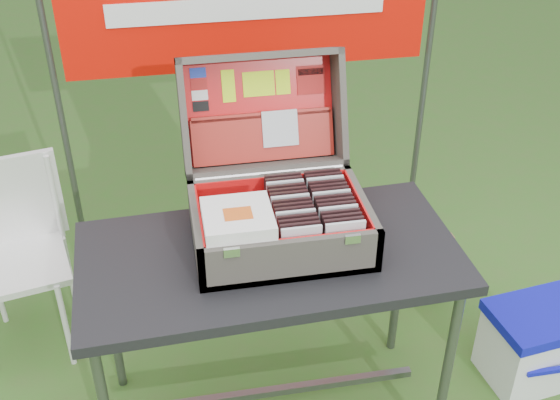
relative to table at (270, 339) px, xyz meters
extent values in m
cube|color=black|center=(0.00, 0.00, 0.38)|extent=(1.31, 0.69, 0.04)
cylinder|color=#59595B|center=(0.59, -0.26, -0.02)|extent=(0.04, 0.04, 0.77)
cylinder|color=#59595B|center=(-0.59, 0.26, -0.02)|extent=(0.04, 0.04, 0.77)
cylinder|color=#59595B|center=(0.59, 0.26, -0.02)|extent=(0.04, 0.04, 0.77)
cube|color=#59595B|center=(0.00, 0.00, -0.28)|extent=(1.14, 0.03, 0.03)
cube|color=#555047|center=(0.05, 0.04, 0.42)|extent=(0.59, 0.42, 0.02)
cube|color=#555047|center=(0.05, -0.16, 0.48)|extent=(0.59, 0.02, 0.16)
cube|color=#555047|center=(0.05, 0.24, 0.48)|extent=(0.59, 0.02, 0.16)
cube|color=#555047|center=(-0.24, 0.04, 0.48)|extent=(0.02, 0.42, 0.16)
cube|color=#555047|center=(0.33, 0.04, 0.48)|extent=(0.02, 0.42, 0.16)
cube|color=red|center=(0.05, 0.04, 0.43)|extent=(0.54, 0.38, 0.01)
cube|color=silver|center=(-0.14, -0.17, 0.55)|extent=(0.05, 0.01, 0.03)
cube|color=silver|center=(0.24, -0.17, 0.55)|extent=(0.05, 0.01, 0.03)
cylinder|color=silver|center=(0.05, 0.25, 0.56)|extent=(0.53, 0.02, 0.02)
cube|color=#555047|center=(0.05, 0.46, 0.71)|extent=(0.59, 0.17, 0.40)
cube|color=#555047|center=(0.05, 0.47, 0.92)|extent=(0.59, 0.16, 0.08)
cube|color=#555047|center=(0.05, 0.33, 0.55)|extent=(0.59, 0.16, 0.08)
cube|color=#555047|center=(-0.24, 0.40, 0.73)|extent=(0.02, 0.30, 0.45)
cube|color=#555047|center=(0.33, 0.40, 0.73)|extent=(0.02, 0.30, 0.45)
cube|color=red|center=(0.05, 0.45, 0.71)|extent=(0.54, 0.14, 0.35)
cube|color=red|center=(0.05, -0.14, 0.49)|extent=(0.54, 0.01, 0.14)
cube|color=red|center=(0.05, 0.23, 0.49)|extent=(0.54, 0.01, 0.14)
cube|color=red|center=(-0.22, 0.04, 0.49)|extent=(0.01, 0.38, 0.14)
cube|color=red|center=(0.31, 0.04, 0.49)|extent=(0.01, 0.38, 0.14)
cube|color=maroon|center=(0.05, 0.40, 0.63)|extent=(0.52, 0.09, 0.17)
cube|color=maroon|center=(0.05, 0.42, 0.71)|extent=(0.51, 0.03, 0.03)
cube|color=silver|center=(0.11, 0.39, 0.66)|extent=(0.13, 0.06, 0.13)
cube|color=#1933B2|center=(-0.17, 0.50, 0.86)|extent=(0.06, 0.02, 0.03)
cube|color=#A91412|center=(-0.17, 0.48, 0.82)|extent=(0.06, 0.02, 0.03)
cube|color=white|center=(-0.17, 0.47, 0.78)|extent=(0.06, 0.02, 0.03)
cube|color=black|center=(-0.17, 0.46, 0.75)|extent=(0.06, 0.02, 0.03)
cube|color=#CAFE10|center=(-0.07, 0.48, 0.81)|extent=(0.05, 0.04, 0.11)
cube|color=#CAFE10|center=(0.05, 0.48, 0.81)|extent=(0.12, 0.03, 0.09)
cube|color=#CAFE10|center=(0.14, 0.48, 0.81)|extent=(0.05, 0.03, 0.09)
cube|color=#A91412|center=(0.24, 0.48, 0.81)|extent=(0.11, 0.04, 0.10)
cube|color=black|center=(0.24, 0.49, 0.84)|extent=(0.10, 0.01, 0.02)
cube|color=silver|center=(0.08, -0.12, 0.51)|extent=(0.13, 0.01, 0.15)
cube|color=black|center=(0.08, -0.10, 0.51)|extent=(0.13, 0.01, 0.15)
cube|color=black|center=(0.08, -0.07, 0.51)|extent=(0.13, 0.01, 0.15)
cube|color=black|center=(0.08, -0.05, 0.51)|extent=(0.13, 0.01, 0.15)
cube|color=silver|center=(0.08, -0.03, 0.51)|extent=(0.13, 0.01, 0.15)
cube|color=black|center=(0.08, -0.01, 0.51)|extent=(0.13, 0.01, 0.15)
cube|color=black|center=(0.08, 0.02, 0.51)|extent=(0.13, 0.01, 0.15)
cube|color=black|center=(0.08, 0.04, 0.51)|extent=(0.13, 0.01, 0.15)
cube|color=silver|center=(0.08, 0.06, 0.51)|extent=(0.13, 0.01, 0.15)
cube|color=black|center=(0.08, 0.09, 0.51)|extent=(0.13, 0.01, 0.15)
cube|color=black|center=(0.08, 0.11, 0.51)|extent=(0.13, 0.01, 0.15)
cube|color=black|center=(0.08, 0.13, 0.51)|extent=(0.13, 0.01, 0.15)
cube|color=silver|center=(0.08, 0.16, 0.51)|extent=(0.13, 0.01, 0.15)
cube|color=black|center=(0.08, 0.18, 0.51)|extent=(0.13, 0.01, 0.15)
cube|color=black|center=(0.08, 0.20, 0.51)|extent=(0.13, 0.01, 0.15)
cube|color=silver|center=(0.23, -0.12, 0.51)|extent=(0.13, 0.01, 0.15)
cube|color=black|center=(0.23, -0.10, 0.51)|extent=(0.13, 0.01, 0.15)
cube|color=black|center=(0.23, -0.07, 0.51)|extent=(0.13, 0.01, 0.15)
cube|color=black|center=(0.23, -0.05, 0.51)|extent=(0.13, 0.01, 0.15)
cube|color=silver|center=(0.23, -0.03, 0.51)|extent=(0.13, 0.01, 0.15)
cube|color=black|center=(0.23, -0.01, 0.51)|extent=(0.13, 0.01, 0.15)
cube|color=black|center=(0.23, 0.02, 0.51)|extent=(0.13, 0.01, 0.15)
cube|color=black|center=(0.23, 0.04, 0.51)|extent=(0.13, 0.01, 0.15)
cube|color=silver|center=(0.23, 0.06, 0.51)|extent=(0.13, 0.01, 0.15)
cube|color=black|center=(0.23, 0.09, 0.51)|extent=(0.13, 0.01, 0.15)
cube|color=black|center=(0.23, 0.11, 0.51)|extent=(0.13, 0.01, 0.15)
cube|color=black|center=(0.23, 0.13, 0.51)|extent=(0.13, 0.01, 0.15)
cube|color=silver|center=(0.23, 0.16, 0.51)|extent=(0.13, 0.01, 0.15)
cube|color=black|center=(0.23, 0.18, 0.51)|extent=(0.13, 0.01, 0.15)
cube|color=black|center=(0.23, 0.20, 0.51)|extent=(0.13, 0.01, 0.15)
cube|color=white|center=(-0.11, -0.04, 0.56)|extent=(0.22, 0.22, 0.00)
cube|color=white|center=(-0.11, -0.04, 0.57)|extent=(0.22, 0.22, 0.00)
cube|color=white|center=(-0.11, -0.04, 0.57)|extent=(0.22, 0.22, 0.00)
cube|color=white|center=(-0.11, -0.04, 0.58)|extent=(0.22, 0.22, 0.00)
cube|color=white|center=(-0.11, -0.04, 0.58)|extent=(0.22, 0.22, 0.00)
cube|color=white|center=(-0.11, -0.04, 0.59)|extent=(0.22, 0.22, 0.00)
cube|color=white|center=(-0.11, -0.04, 0.59)|extent=(0.22, 0.22, 0.01)
cube|color=white|center=(-0.11, -0.04, 0.60)|extent=(0.22, 0.22, 0.00)
cube|color=white|center=(-0.11, -0.04, 0.60)|extent=(0.22, 0.22, 0.00)
cube|color=#D85919|center=(-0.11, -0.05, 0.61)|extent=(0.09, 0.07, 0.00)
cube|color=white|center=(1.11, 0.00, -0.25)|extent=(0.41, 0.33, 0.30)
cube|color=#0E10B4|center=(1.11, 0.00, -0.08)|extent=(0.43, 0.35, 0.05)
cube|color=#0E10B4|center=(1.11, -0.15, -0.22)|extent=(0.23, 0.02, 0.02)
cube|color=silver|center=(-0.96, 0.58, 0.03)|extent=(0.46, 0.46, 0.03)
cube|color=silver|center=(-0.96, 0.76, 0.24)|extent=(0.38, 0.11, 0.40)
cylinder|color=silver|center=(-0.80, 0.42, -0.19)|extent=(0.02, 0.02, 0.43)
cylinder|color=silver|center=(-0.80, 0.74, -0.19)|extent=(0.02, 0.02, 0.43)
cylinder|color=silver|center=(-0.80, 0.76, 0.23)|extent=(0.02, 0.02, 0.40)
cube|color=olive|center=(0.79, 0.55, -0.23)|extent=(0.33, 0.10, 0.35)
cylinder|color=#59595B|center=(-0.76, 1.09, 0.45)|extent=(0.03, 0.03, 1.70)
cylinder|color=#59595B|center=(0.94, 1.09, 0.45)|extent=(0.03, 0.03, 1.70)
cube|color=red|center=(0.09, 1.08, 0.90)|extent=(1.60, 0.02, 0.55)
cube|color=white|center=(0.09, 1.06, 0.90)|extent=(1.20, 0.00, 0.10)
camera|label=1|loc=(-0.31, -1.86, 1.86)|focal=45.00mm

